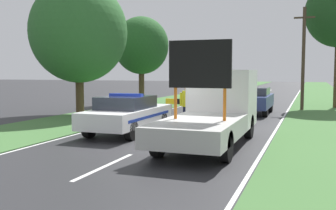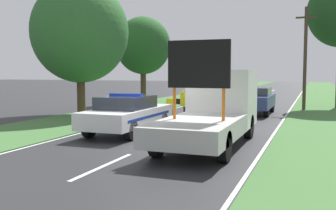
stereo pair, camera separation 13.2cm
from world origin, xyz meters
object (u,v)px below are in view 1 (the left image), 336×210
queued_car_hatch_blue (254,100)px  roadside_tree_near_left (141,46)px  roadside_tree_mid_left (79,32)px  pedestrian_civilian (211,103)px  utility_pole (303,57)px  road_barrier (192,104)px  queued_car_van_white (219,92)px  work_truck (215,107)px  police_officer (187,102)px  traffic_cone_centre_front (158,114)px  police_car (128,114)px  traffic_cone_near_police (239,120)px

queued_car_hatch_blue → roadside_tree_near_left: bearing=-24.8°
roadside_tree_near_left → roadside_tree_mid_left: bearing=-91.3°
pedestrian_civilian → utility_pole: 9.75m
road_barrier → utility_pole: size_ratio=0.40×
queued_car_van_white → pedestrian_civilian: bearing=101.0°
road_barrier → roadside_tree_near_left: 11.80m
queued_car_hatch_blue → work_truck: bearing=89.8°
police_officer → pedestrian_civilian: 1.04m
work_truck → roadside_tree_mid_left: 10.74m
traffic_cone_centre_front → queued_car_hatch_blue: queued_car_hatch_blue is taller
traffic_cone_centre_front → roadside_tree_near_left: (-4.76, 8.91, 3.82)m
queued_car_hatch_blue → roadside_tree_near_left: (-8.51, 3.94, 3.38)m
traffic_cone_centre_front → roadside_tree_near_left: roadside_tree_near_left is taller
queued_car_hatch_blue → police_car: bearing=67.2°
queued_car_van_white → utility_pole: (5.83, -3.41, 2.37)m
police_officer → roadside_tree_near_left: size_ratio=0.28×
police_car → queued_car_van_white: bearing=86.9°
work_truck → queued_car_hatch_blue: work_truck is taller
police_car → queued_car_van_white: queued_car_van_white is taller
queued_car_van_white → roadside_tree_mid_left: 12.11m
road_barrier → queued_car_van_white: (-1.42, 11.80, -0.11)m
roadside_tree_mid_left → traffic_cone_centre_front: bearing=-13.4°
police_car → pedestrian_civilian: 3.75m
police_car → police_officer: size_ratio=2.69×
utility_pole → traffic_cone_centre_front: bearing=-127.6°
traffic_cone_centre_front → work_truck: bearing=-48.9°
queued_car_van_white → roadside_tree_mid_left: size_ratio=0.58×
utility_pole → queued_car_van_white: bearing=149.6°
traffic_cone_near_police → roadside_tree_mid_left: 9.86m
traffic_cone_near_police → traffic_cone_centre_front: traffic_cone_centre_front is taller
traffic_cone_near_police → queued_car_hatch_blue: queued_car_hatch_blue is taller
queued_car_van_white → utility_pole: 7.16m
roadside_tree_near_left → queued_car_hatch_blue: bearing=-24.8°
road_barrier → police_officer: police_officer is taller
police_car → police_officer: (1.65, 2.26, 0.30)m
road_barrier → pedestrian_civilian: pedestrian_civilian is taller
road_barrier → roadside_tree_mid_left: (-6.72, 1.53, 3.50)m
police_officer → traffic_cone_centre_front: police_officer is taller
work_truck → traffic_cone_near_police: work_truck is taller
work_truck → queued_car_van_white: bearing=-79.2°
police_officer → traffic_cone_near_police: size_ratio=2.70×
roadside_tree_mid_left → police_car: bearing=-42.7°
work_truck → traffic_cone_near_police: 3.85m
queued_car_van_white → queued_car_hatch_blue: bearing=117.6°
police_car → utility_pole: bearing=60.2°
pedestrian_civilian → queued_car_hatch_blue: (0.99, 5.81, -0.25)m
pedestrian_civilian → roadside_tree_mid_left: bearing=158.7°
queued_car_van_white → traffic_cone_centre_front: bearing=88.2°
work_truck → police_officer: bearing=-58.7°
utility_pole → roadside_tree_mid_left: bearing=-148.4°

